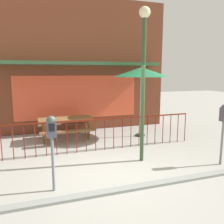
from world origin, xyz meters
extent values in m
plane|color=#9F9E95|center=(0.00, 0.00, 0.00)|extent=(40.00, 40.00, 0.00)
cube|color=#391910|center=(0.00, 4.58, 0.00)|extent=(7.45, 0.54, 0.01)
cube|color=brown|center=(0.00, 4.58, 2.59)|extent=(7.45, 0.50, 5.19)
cube|color=#E54C2D|center=(0.00, 4.32, 1.35)|extent=(4.84, 0.02, 1.70)
cube|color=#335835|center=(0.00, 3.91, 2.65)|extent=(6.33, 0.84, 0.12)
cube|color=maroon|center=(0.00, 1.64, 0.95)|extent=(6.26, 0.04, 0.04)
cylinder|color=maroon|center=(-2.56, 1.64, 0.47)|extent=(0.02, 0.02, 0.95)
cylinder|color=maroon|center=(-2.28, 1.64, 0.47)|extent=(0.02, 0.02, 0.95)
cylinder|color=maroon|center=(-1.99, 1.64, 0.47)|extent=(0.02, 0.02, 0.95)
cylinder|color=maroon|center=(-1.71, 1.64, 0.47)|extent=(0.02, 0.02, 0.95)
cylinder|color=maroon|center=(-1.42, 1.64, 0.47)|extent=(0.02, 0.02, 0.95)
cylinder|color=maroon|center=(-1.14, 1.64, 0.47)|extent=(0.02, 0.02, 0.95)
cylinder|color=maroon|center=(-0.85, 1.64, 0.47)|extent=(0.02, 0.02, 0.95)
cylinder|color=maroon|center=(-0.57, 1.64, 0.47)|extent=(0.02, 0.02, 0.95)
cylinder|color=maroon|center=(-0.28, 1.64, 0.47)|extent=(0.02, 0.02, 0.95)
cylinder|color=maroon|center=(0.00, 1.64, 0.47)|extent=(0.02, 0.02, 0.95)
cylinder|color=maroon|center=(0.28, 1.64, 0.47)|extent=(0.02, 0.02, 0.95)
cylinder|color=maroon|center=(0.57, 1.64, 0.47)|extent=(0.02, 0.02, 0.95)
cylinder|color=maroon|center=(0.85, 1.64, 0.47)|extent=(0.02, 0.02, 0.95)
cylinder|color=maroon|center=(1.14, 1.64, 0.47)|extent=(0.02, 0.02, 0.95)
cylinder|color=maroon|center=(1.42, 1.64, 0.47)|extent=(0.02, 0.02, 0.95)
cylinder|color=maroon|center=(1.71, 1.64, 0.47)|extent=(0.02, 0.02, 0.95)
cylinder|color=maroon|center=(1.99, 1.64, 0.47)|extent=(0.02, 0.02, 0.95)
cylinder|color=maroon|center=(2.28, 1.64, 0.47)|extent=(0.02, 0.02, 0.95)
cylinder|color=maroon|center=(2.56, 1.64, 0.47)|extent=(0.02, 0.02, 0.95)
cylinder|color=maroon|center=(2.85, 1.64, 0.47)|extent=(0.02, 0.02, 0.95)
cylinder|color=maroon|center=(3.13, 1.64, 0.47)|extent=(0.02, 0.02, 0.95)
cube|color=brown|center=(-0.69, 3.04, 0.74)|extent=(1.81, 0.79, 0.07)
cube|color=brown|center=(-0.68, 2.49, 0.44)|extent=(1.80, 0.29, 0.05)
cube|color=brown|center=(-0.70, 3.59, 0.44)|extent=(1.80, 0.29, 0.05)
cube|color=brown|center=(-1.42, 2.75, 0.37)|extent=(0.08, 0.35, 0.78)
cube|color=brown|center=(-1.43, 3.31, 0.37)|extent=(0.08, 0.35, 0.78)
cube|color=brown|center=(0.06, 2.78, 0.37)|extent=(0.08, 0.35, 0.78)
cube|color=brown|center=(0.05, 3.34, 0.37)|extent=(0.08, 0.35, 0.78)
cylinder|color=black|center=(1.98, 2.73, 0.03)|extent=(0.36, 0.36, 0.05)
cylinder|color=beige|center=(1.98, 2.73, 1.22)|extent=(0.04, 0.04, 2.45)
cone|color=#20794A|center=(1.98, 2.73, 2.33)|extent=(1.99, 1.99, 0.33)
cylinder|color=slate|center=(-1.40, -0.43, 0.55)|extent=(0.06, 0.06, 1.09)
cube|color=#474A5B|center=(-1.40, -0.43, 1.26)|extent=(0.18, 0.14, 0.34)
sphere|color=#415348|center=(-1.40, -0.43, 1.43)|extent=(0.17, 0.17, 0.17)
cube|color=black|center=(-1.40, -0.51, 1.30)|extent=(0.11, 0.01, 0.15)
cylinder|color=slate|center=(2.75, -0.41, 0.56)|extent=(0.06, 0.06, 1.13)
cube|color=#48454A|center=(2.75, -0.41, 1.30)|extent=(0.18, 0.14, 0.34)
cylinder|color=#2F4B2A|center=(0.95, 0.48, 1.81)|extent=(0.10, 0.10, 3.63)
sphere|color=beige|center=(0.95, 0.48, 3.75)|extent=(0.28, 0.28, 0.28)
cube|color=gray|center=(0.00, -0.88, 0.00)|extent=(10.43, 0.20, 0.11)
camera|label=1|loc=(-1.71, -4.92, 2.32)|focal=37.72mm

